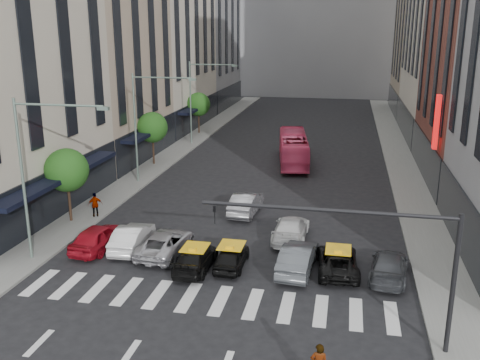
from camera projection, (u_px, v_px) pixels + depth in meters
The scene contains 27 objects.
ground at pixel (200, 315), 24.46m from camera, with size 160.00×160.00×0.00m, color black.
sidewalk_left at pixel (170, 155), 54.91m from camera, with size 3.00×96.00×0.15m, color slate.
sidewalk_right at pixel (402, 166), 50.53m from camera, with size 3.00×96.00×0.15m, color slate.
building_left_b at pixel (104, 35), 50.79m from camera, with size 8.00×16.00×24.00m, color tan.
building_left_d at pixel (205, 13), 84.85m from camera, with size 8.00×18.00×30.00m, color gray.
building_right_d at pixel (428, 18), 78.66m from camera, with size 8.00×18.00×28.00m, color tan.
tree_near at pixel (67, 170), 35.13m from camera, with size 2.88×2.88×4.95m.
tree_mid at pixel (152, 127), 50.21m from camera, with size 2.88×2.88×4.95m.
tree_far at pixel (198, 104), 65.29m from camera, with size 2.88×2.88×4.95m.
streetlamp_near at pixel (37, 159), 28.52m from camera, with size 5.38×0.25×9.00m.
streetlamp_mid at pixel (146, 114), 43.60m from camera, with size 5.38×0.25×9.00m.
streetlamp_far at pixel (199, 92), 58.68m from camera, with size 5.38×0.25×9.00m.
traffic_signal at pixel (381, 246), 20.83m from camera, with size 10.10×0.20×6.00m.
liberty_sign at pixel (437, 122), 39.27m from camera, with size 0.30×0.70×4.00m.
car_red at pixel (99, 237), 31.55m from camera, with size 1.80×4.47×1.52m, color maroon.
car_white_front at pixel (132, 237), 31.62m from camera, with size 1.56×4.47×1.47m, color silver.
car_silver at pixel (165, 243), 30.90m from camera, with size 2.28×4.94×1.37m, color #AFAEB4.
taxi_left at pixel (195, 258), 28.96m from camera, with size 1.76×4.32×1.25m, color black.
taxi_center at pixel (232, 256), 29.20m from camera, with size 1.49×3.71×1.26m, color black.
car_grey_mid at pixel (298, 258), 28.70m from camera, with size 1.63×4.66×1.54m, color #484C51.
taxi_right at pixel (338, 261), 28.66m from camera, with size 2.10×4.56×1.27m, color black.
car_grey_curb at pixel (389, 266), 27.95m from camera, with size 1.87×4.60×1.33m, color #393B40.
car_row2_left at pixel (246, 203), 37.65m from camera, with size 1.62×4.64×1.53m, color #A7A7AC.
car_row2_right at pixel (291, 229), 33.00m from camera, with size 2.00×4.92×1.43m, color silver.
bus at pixel (293, 148), 51.41m from camera, with size 2.50×10.70×2.98m, color #F34778.
rider at pixel (320, 349), 18.82m from camera, with size 0.63×0.41×1.72m, color gray.
pedestrian_far at pixel (95, 205), 36.58m from camera, with size 0.99×0.41×1.69m, color gray.
Camera 1 is at (6.10, -21.03, 12.67)m, focal length 40.00 mm.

